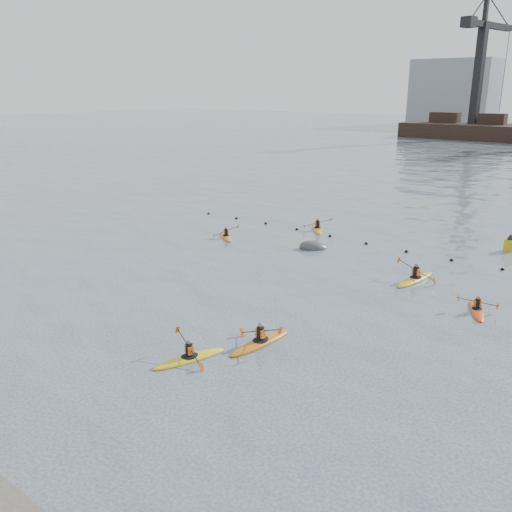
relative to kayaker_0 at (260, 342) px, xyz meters
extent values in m
plane|color=#36414F|center=(-1.56, -5.70, -0.11)|extent=(400.00, 400.00, 0.00)
sphere|color=black|center=(-18.56, 16.80, -0.08)|extent=(0.24, 0.24, 0.24)
sphere|color=black|center=(-15.56, 16.96, -0.08)|extent=(0.24, 0.24, 0.24)
sphere|color=black|center=(-12.56, 17.04, -0.08)|extent=(0.24, 0.24, 0.24)
sphere|color=black|center=(-9.56, 17.01, -0.08)|extent=(0.24, 0.24, 0.24)
sphere|color=black|center=(-6.56, 16.88, -0.08)|extent=(0.24, 0.24, 0.24)
sphere|color=black|center=(-3.56, 16.71, -0.08)|extent=(0.24, 0.24, 0.24)
sphere|color=black|center=(-0.56, 16.58, -0.08)|extent=(0.24, 0.24, 0.24)
sphere|color=black|center=(2.44, 16.55, -0.08)|extent=(0.24, 0.24, 0.24)
sphere|color=black|center=(5.44, 16.64, -0.08)|extent=(0.24, 0.24, 0.24)
cube|color=black|center=(-29.56, 104.30, 4.09)|extent=(6.00, 3.00, 2.20)
cube|color=black|center=(-19.56, 104.30, 4.09)|extent=(5.00, 3.00, 2.20)
cube|color=black|center=(-23.56, 104.30, 12.99)|extent=(1.85, 1.85, 20.00)
cube|color=black|center=(-23.09, 106.96, 22.39)|extent=(4.31, 17.93, 1.20)
cube|color=black|center=(-24.65, 98.09, 22.39)|extent=(2.62, 2.94, 2.00)
cube|color=black|center=(-23.56, 104.30, 25.49)|extent=(0.93, 0.93, 5.00)
cube|color=gray|center=(-41.56, 144.30, 8.89)|extent=(22.00, 14.00, 18.00)
ellipsoid|color=#BF6311|center=(0.00, 0.00, -0.06)|extent=(1.09, 3.57, 0.35)
cylinder|color=black|center=(0.00, 0.00, 0.08)|extent=(0.73, 0.73, 0.07)
cylinder|color=black|center=(0.00, 0.00, 0.39)|extent=(0.33, 0.33, 0.57)
cube|color=#E0610C|center=(0.00, 0.00, 0.41)|extent=(0.42, 0.28, 0.37)
sphere|color=#8C6651|center=(0.00, 0.00, 0.77)|extent=(0.23, 0.23, 0.23)
cylinder|color=black|center=(0.00, 0.00, 0.50)|extent=(2.25, 0.29, 0.92)
cube|color=#D85914|center=(-1.11, 0.13, 0.09)|extent=(0.20, 0.17, 0.37)
cube|color=#D85914|center=(1.11, -0.13, 0.90)|extent=(0.20, 0.17, 0.37)
ellipsoid|color=gold|center=(-1.37, -2.86, -0.07)|extent=(1.60, 3.22, 0.32)
cylinder|color=black|center=(-1.37, -2.86, 0.06)|extent=(0.75, 0.75, 0.06)
cylinder|color=black|center=(-1.37, -2.86, 0.34)|extent=(0.30, 0.30, 0.52)
cube|color=#E0610C|center=(-1.37, -2.86, 0.36)|extent=(0.41, 0.32, 0.34)
sphere|color=#8C6651|center=(-1.37, -2.86, 0.69)|extent=(0.21, 0.21, 0.21)
cylinder|color=black|center=(-1.37, -2.86, 0.44)|extent=(1.93, 0.67, 0.89)
cube|color=#D85914|center=(-2.34, -2.55, 0.84)|extent=(0.21, 0.19, 0.33)
cube|color=#D85914|center=(-0.41, -3.18, 0.04)|extent=(0.21, 0.19, 0.33)
ellipsoid|color=orange|center=(-12.38, 12.01, -0.07)|extent=(2.60, 2.18, 0.28)
cylinder|color=black|center=(-12.38, 12.01, 0.04)|extent=(0.75, 0.75, 0.05)
cylinder|color=black|center=(-12.38, 12.01, 0.29)|extent=(0.27, 0.27, 0.46)
cube|color=#E0610C|center=(-12.38, 12.01, 0.31)|extent=(0.35, 0.37, 0.30)
sphere|color=#8C6651|center=(-12.38, 12.01, 0.60)|extent=(0.19, 0.19, 0.19)
cylinder|color=black|center=(-12.38, 12.01, 0.38)|extent=(1.16, 1.50, 0.64)
cube|color=#D85914|center=(-12.93, 11.29, 0.10)|extent=(0.18, 0.18, 0.30)
cube|color=#D85914|center=(-11.83, 12.73, 0.67)|extent=(0.18, 0.18, 0.30)
ellipsoid|color=orange|center=(2.07, 11.67, -0.06)|extent=(1.20, 3.67, 0.36)
cylinder|color=black|center=(2.07, 11.67, 0.08)|extent=(0.76, 0.76, 0.07)
cylinder|color=black|center=(2.07, 11.67, 0.40)|extent=(0.34, 0.34, 0.59)
cube|color=#E0610C|center=(2.07, 11.67, 0.42)|extent=(0.44, 0.30, 0.38)
sphere|color=#8C6651|center=(2.07, 11.67, 0.79)|extent=(0.24, 0.24, 0.24)
cylinder|color=black|center=(2.07, 11.67, 0.51)|extent=(2.36, 0.36, 0.79)
cube|color=#D85914|center=(0.93, 11.82, 0.86)|extent=(0.19, 0.18, 0.38)
cube|color=#D85914|center=(3.21, 11.51, 0.17)|extent=(0.19, 0.18, 0.38)
ellipsoid|color=#E74115|center=(6.15, 9.28, -0.07)|extent=(1.72, 2.84, 0.29)
cylinder|color=black|center=(6.15, 9.28, 0.04)|extent=(0.71, 0.71, 0.05)
cylinder|color=black|center=(6.15, 9.28, 0.30)|extent=(0.27, 0.27, 0.47)
cube|color=#E0610C|center=(6.15, 9.28, 0.31)|extent=(0.38, 0.31, 0.30)
sphere|color=#8C6651|center=(6.15, 9.28, 0.61)|extent=(0.19, 0.19, 0.19)
cylinder|color=black|center=(6.15, 9.28, 0.39)|extent=(1.79, 0.85, 0.31)
cube|color=#D85914|center=(6.98, 9.66, 0.25)|extent=(0.13, 0.15, 0.31)
cube|color=#D85914|center=(5.33, 8.89, 0.52)|extent=(0.13, 0.15, 0.31)
ellipsoid|color=orange|center=(-8.34, 18.01, -0.07)|extent=(2.46, 2.92, 0.32)
cylinder|color=black|center=(-8.34, 18.01, 0.06)|extent=(0.84, 0.84, 0.06)
cylinder|color=black|center=(-8.34, 18.01, 0.34)|extent=(0.30, 0.30, 0.52)
cube|color=#E0610C|center=(-8.34, 18.01, 0.36)|extent=(0.42, 0.39, 0.34)
sphere|color=#8C6651|center=(-8.34, 18.01, 0.69)|extent=(0.21, 0.21, 0.21)
cylinder|color=black|center=(-8.34, 18.01, 0.44)|extent=(1.71, 1.33, 0.60)
cube|color=#D85914|center=(-9.14, 17.38, 0.18)|extent=(0.19, 0.19, 0.34)
cube|color=#D85914|center=(-7.53, 18.63, 0.70)|extent=(0.19, 0.19, 0.34)
ellipsoid|color=#393C3E|center=(-5.85, 13.57, -0.11)|extent=(2.44, 2.40, 1.43)
cylinder|color=gold|center=(4.69, 21.10, 0.20)|extent=(0.73, 0.73, 0.93)
cone|color=black|center=(4.69, 21.10, 0.88)|extent=(0.46, 0.46, 0.36)
camera|label=1|loc=(12.68, -16.53, 10.31)|focal=38.00mm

